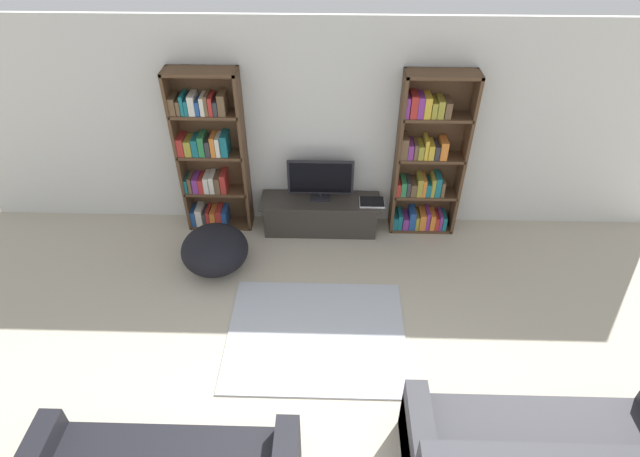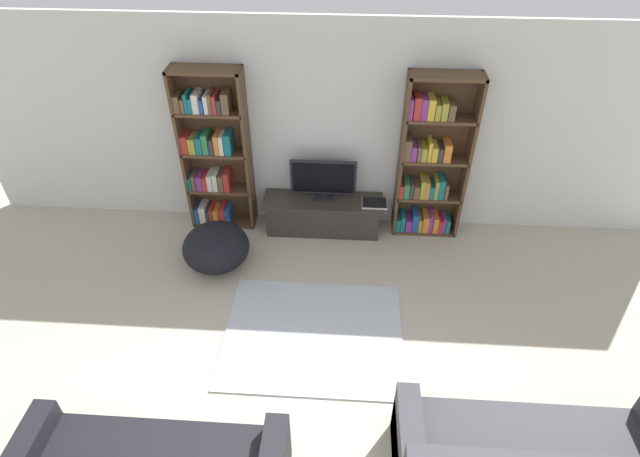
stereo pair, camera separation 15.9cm
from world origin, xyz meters
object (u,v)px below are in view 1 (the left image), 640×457
at_px(tv_stand, 320,215).
at_px(bookshelf_right, 426,162).
at_px(television, 320,179).
at_px(beanbag_ottoman, 215,250).
at_px(laptop, 372,202).
at_px(bookshelf_left, 210,155).

bearing_deg(tv_stand, bookshelf_right, 4.78).
xyz_separation_m(television, beanbag_ottoman, (-1.21, -0.80, -0.48)).
height_order(tv_stand, beanbag_ottoman, beanbag_ottoman).
bearing_deg(beanbag_ottoman, tv_stand, 32.17).
bearing_deg(bookshelf_right, beanbag_ottoman, -160.74).
distance_m(tv_stand, beanbag_ottoman, 1.43).
xyz_separation_m(laptop, beanbag_ottoman, (-1.85, -0.71, -0.21)).
xyz_separation_m(television, laptop, (0.64, -0.09, -0.27)).
relative_size(bookshelf_left, bookshelf_right, 1.00).
bearing_deg(laptop, tv_stand, 175.80).
height_order(bookshelf_left, beanbag_ottoman, bookshelf_left).
height_order(tv_stand, television, television).
bearing_deg(television, beanbag_ottoman, -146.38).
bearing_deg(laptop, beanbag_ottoman, -158.92).
bearing_deg(beanbag_ottoman, television, 33.62).
distance_m(bookshelf_right, laptop, 0.82).
height_order(bookshelf_left, television, bookshelf_left).
distance_m(bookshelf_right, television, 1.29).
bearing_deg(bookshelf_left, bookshelf_right, -0.02).
relative_size(tv_stand, laptop, 4.83).
distance_m(bookshelf_left, bookshelf_right, 2.61).
height_order(bookshelf_left, bookshelf_right, same).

